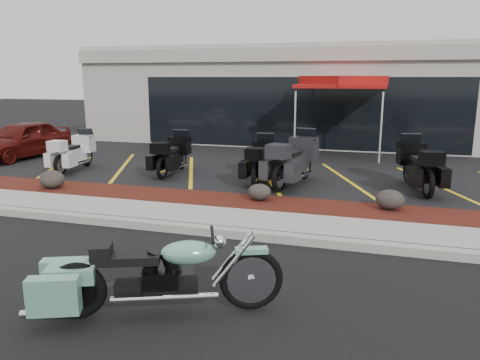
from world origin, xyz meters
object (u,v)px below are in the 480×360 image
(parked_car, at_px, (22,139))
(popup_canopy, at_px, (342,83))
(touring_white, at_px, (86,147))
(traffic_cone, at_px, (261,157))
(hero_cruiser, at_px, (251,271))

(parked_car, xyz_separation_m, popup_canopy, (10.12, 3.65, 1.82))
(popup_canopy, bearing_deg, parked_car, -139.55)
(touring_white, height_order, traffic_cone, touring_white)
(touring_white, bearing_deg, traffic_cone, -75.26)
(hero_cruiser, relative_size, popup_canopy, 0.79)
(hero_cruiser, distance_m, popup_canopy, 11.55)
(touring_white, xyz_separation_m, popup_canopy, (7.14, 4.39, 1.86))
(hero_cruiser, bearing_deg, parked_car, 120.42)
(touring_white, bearing_deg, hero_cruiser, -140.25)
(hero_cruiser, bearing_deg, popup_canopy, 67.47)
(parked_car, xyz_separation_m, traffic_cone, (7.95, 1.11, -0.39))
(hero_cruiser, xyz_separation_m, touring_white, (-7.04, 6.97, 0.21))
(traffic_cone, bearing_deg, popup_canopy, 49.58)
(parked_car, bearing_deg, popup_canopy, 24.51)
(hero_cruiser, xyz_separation_m, traffic_cone, (-2.07, 8.81, -0.14))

